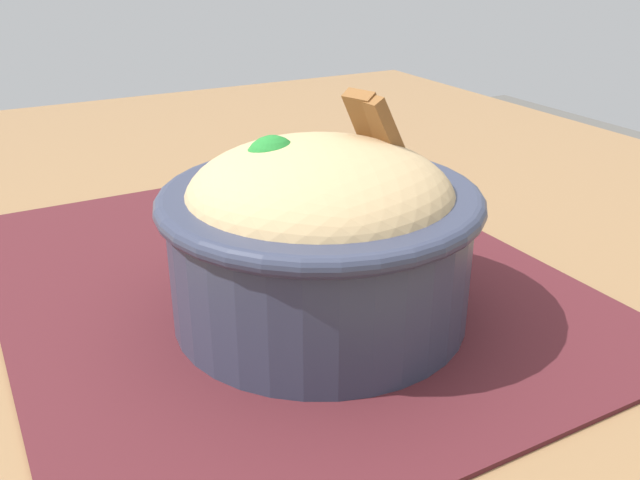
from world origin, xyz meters
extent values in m
cube|color=olive|center=(0.00, 0.00, 0.73)|extent=(1.26, 0.99, 0.04)
cylinder|color=brown|center=(0.57, -0.43, 0.35)|extent=(0.04, 0.04, 0.71)
cube|color=#47191E|center=(0.00, 0.03, 0.75)|extent=(0.43, 0.36, 0.00)
cylinder|color=#2D3347|center=(-0.06, 0.03, 0.79)|extent=(0.18, 0.18, 0.08)
torus|color=#2D3347|center=(-0.06, 0.03, 0.82)|extent=(0.19, 0.19, 0.01)
ellipsoid|color=tan|center=(-0.06, 0.03, 0.83)|extent=(0.20, 0.20, 0.07)
sphere|color=#21752B|center=(-0.05, 0.05, 0.84)|extent=(0.03, 0.03, 0.03)
cylinder|color=orange|center=(-0.03, 0.06, 0.84)|extent=(0.01, 0.03, 0.01)
cylinder|color=orange|center=(-0.03, 0.00, 0.84)|extent=(0.01, 0.03, 0.01)
cylinder|color=orange|center=(-0.08, -0.01, 0.84)|extent=(0.03, 0.02, 0.01)
cube|color=brown|center=(-0.05, -0.02, 0.85)|extent=(0.02, 0.04, 0.05)
cube|color=brown|center=(-0.04, -0.02, 0.86)|extent=(0.03, 0.04, 0.05)
cube|color=#B3B3B3|center=(0.09, -0.03, 0.75)|extent=(0.02, 0.07, 0.00)
cube|color=#B3B3B3|center=(0.08, 0.01, 0.75)|extent=(0.01, 0.01, 0.00)
cube|color=#B3B3B3|center=(0.07, 0.03, 0.75)|extent=(0.03, 0.03, 0.00)
cube|color=#B3B3B3|center=(0.07, 0.06, 0.75)|extent=(0.01, 0.02, 0.00)
cube|color=#B3B3B3|center=(0.07, 0.06, 0.75)|extent=(0.01, 0.02, 0.00)
cube|color=#B3B3B3|center=(0.06, 0.05, 0.75)|extent=(0.01, 0.02, 0.00)
cube|color=#B3B3B3|center=(0.06, 0.05, 0.75)|extent=(0.01, 0.02, 0.00)
camera|label=1|loc=(-0.39, 0.21, 0.96)|focal=38.81mm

